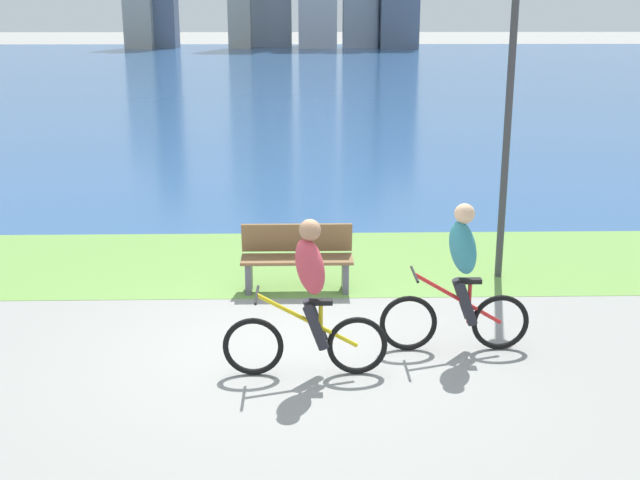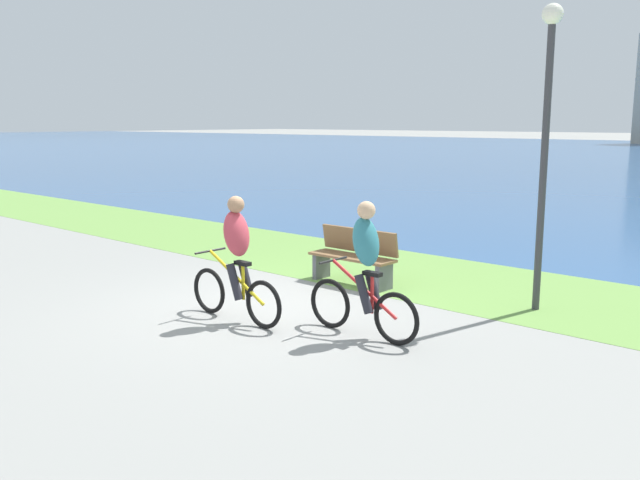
# 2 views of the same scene
# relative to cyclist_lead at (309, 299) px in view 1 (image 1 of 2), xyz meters

# --- Properties ---
(ground_plane) EXTENTS (300.00, 300.00, 0.00)m
(ground_plane) POSITION_rel_cyclist_lead_xyz_m (-0.16, 0.66, -0.83)
(ground_plane) COLOR gray
(grass_strip_bayside) EXTENTS (120.00, 3.23, 0.01)m
(grass_strip_bayside) POSITION_rel_cyclist_lead_xyz_m (-0.16, 3.90, -0.83)
(grass_strip_bayside) COLOR #6B9947
(grass_strip_bayside) RESTS_ON ground
(bay_water_surface) EXTENTS (300.00, 84.47, 0.00)m
(bay_water_surface) POSITION_rel_cyclist_lead_xyz_m (-0.16, 47.75, -0.83)
(bay_water_surface) COLOR #2D568C
(bay_water_surface) RESTS_ON ground
(cyclist_lead) EXTENTS (1.71, 0.52, 1.67)m
(cyclist_lead) POSITION_rel_cyclist_lead_xyz_m (0.00, 0.00, 0.00)
(cyclist_lead) COLOR black
(cyclist_lead) RESTS_ON ground
(cyclist_trailing) EXTENTS (1.67, 0.52, 1.68)m
(cyclist_trailing) POSITION_rel_cyclist_lead_xyz_m (1.66, 0.59, 0.00)
(cyclist_trailing) COLOR black
(cyclist_trailing) RESTS_ON ground
(bench_near_path) EXTENTS (1.50, 0.47, 0.90)m
(bench_near_path) POSITION_rel_cyclist_lead_xyz_m (-0.13, 2.65, -0.38)
(bench_near_path) COLOR brown
(bench_near_path) RESTS_ON ground
(lamppost_tall) EXTENTS (0.28, 0.28, 4.14)m
(lamppost_tall) POSITION_rel_cyclist_lead_xyz_m (2.74, 3.15, 1.85)
(lamppost_tall) COLOR #38383D
(lamppost_tall) RESTS_ON ground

